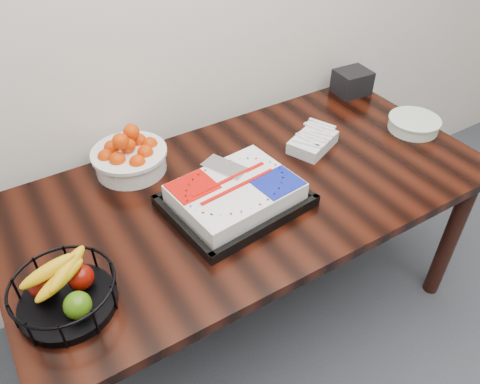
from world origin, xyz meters
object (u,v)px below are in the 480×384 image
table (251,202)px  fruit_basket (64,292)px  cake_tray (235,195)px  plate_stack (414,124)px  tangerine_bowl (129,153)px  napkin_box (352,82)px

table → fruit_basket: size_ratio=6.27×
cake_tray → plate_stack: bearing=1.2°
table → tangerine_bowl: 0.50m
fruit_basket → napkin_box: (1.53, 0.54, -0.01)m
cake_tray → napkin_box: napkin_box is taller
fruit_basket → plate_stack: 1.54m
cake_tray → tangerine_bowl: tangerine_bowl is taller
tangerine_bowl → plate_stack: bearing=-17.8°
cake_tray → plate_stack: size_ratio=2.28×
cake_tray → plate_stack: (0.91, 0.02, -0.02)m
tangerine_bowl → fruit_basket: size_ratio=0.99×
table → tangerine_bowl: bearing=136.7°
table → tangerine_bowl: (-0.34, 0.32, 0.16)m
cake_tray → fruit_basket: bearing=-168.9°
napkin_box → table: bearing=-156.4°
tangerine_bowl → fruit_basket: tangerine_bowl is taller
cake_tray → napkin_box: (0.91, 0.41, 0.01)m
table → cake_tray: bearing=-149.9°
fruit_basket → tangerine_bowl: bearing=52.6°
fruit_basket → napkin_box: size_ratio=1.82×
cake_tray → tangerine_bowl: 0.45m
fruit_basket → plate_stack: fruit_basket is taller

